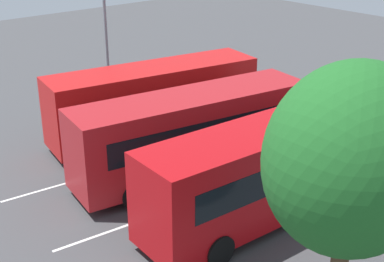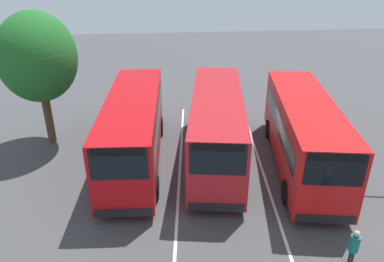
{
  "view_description": "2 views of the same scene",
  "coord_description": "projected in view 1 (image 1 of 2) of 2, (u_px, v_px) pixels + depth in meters",
  "views": [
    {
      "loc": [
        -13.31,
        -15.25,
        10.3
      ],
      "look_at": [
        -0.55,
        -0.35,
        2.04
      ],
      "focal_mm": 51.12,
      "sensor_mm": 36.0,
      "label": 1
    },
    {
      "loc": [
        16.01,
        -3.07,
        9.51
      ],
      "look_at": [
        -1.02,
        -1.34,
        1.3
      ],
      "focal_mm": 34.17,
      "sensor_mm": 36.0,
      "label": 2
    }
  ],
  "objects": [
    {
      "name": "street_lamp",
      "position": [
        108.0,
        36.0,
        28.29
      ],
      "size": [
        0.56,
        2.21,
        6.68
      ],
      "rotation": [
        0.0,
        0.0,
        -1.75
      ],
      "color": "gray",
      "rests_on": "ground"
    },
    {
      "name": "bus_center_right",
      "position": [
        155.0,
        100.0,
        25.11
      ],
      "size": [
        10.13,
        4.07,
        3.44
      ],
      "rotation": [
        0.0,
        0.0,
        -0.17
      ],
      "color": "red",
      "rests_on": "ground"
    },
    {
      "name": "bus_far_left",
      "position": [
        270.0,
        168.0,
        18.67
      ],
      "size": [
        9.99,
        2.99,
        3.44
      ],
      "rotation": [
        0.0,
        0.0,
        -0.06
      ],
      "color": "#B70C11",
      "rests_on": "ground"
    },
    {
      "name": "depot_tree",
      "position": [
        352.0,
        160.0,
        12.5
      ],
      "size": [
        4.42,
        3.98,
        7.17
      ],
      "color": "#4C3823",
      "rests_on": "ground"
    },
    {
      "name": "pedestrian",
      "position": [
        264.0,
        93.0,
        28.95
      ],
      "size": [
        0.45,
        0.45,
        1.58
      ],
      "rotation": [
        0.0,
        0.0,
        3.8
      ],
      "color": "#232833",
      "rests_on": "ground"
    },
    {
      "name": "bus_center_left",
      "position": [
        193.0,
        132.0,
        21.6
      ],
      "size": [
        10.12,
        3.95,
        3.44
      ],
      "rotation": [
        0.0,
        0.0,
        -0.16
      ],
      "color": "#AD191E",
      "rests_on": "ground"
    },
    {
      "name": "ground_plane",
      "position": [
        197.0,
        170.0,
        22.65
      ],
      "size": [
        70.51,
        70.51,
        0.0
      ],
      "primitive_type": "plane",
      "color": "#424244"
    },
    {
      "name": "lane_stripe_outer_left",
      "position": [
        231.0,
        189.0,
        21.21
      ],
      "size": [
        14.47,
        1.6,
        0.01
      ],
      "primitive_type": "cube",
      "rotation": [
        0.0,
        0.0,
        -0.1
      ],
      "color": "silver",
      "rests_on": "ground"
    },
    {
      "name": "lane_stripe_inner_left",
      "position": [
        166.0,
        154.0,
        24.08
      ],
      "size": [
        14.47,
        1.6,
        0.01
      ],
      "primitive_type": "cube",
      "rotation": [
        0.0,
        0.0,
        -0.1
      ],
      "color": "silver",
      "rests_on": "ground"
    }
  ]
}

